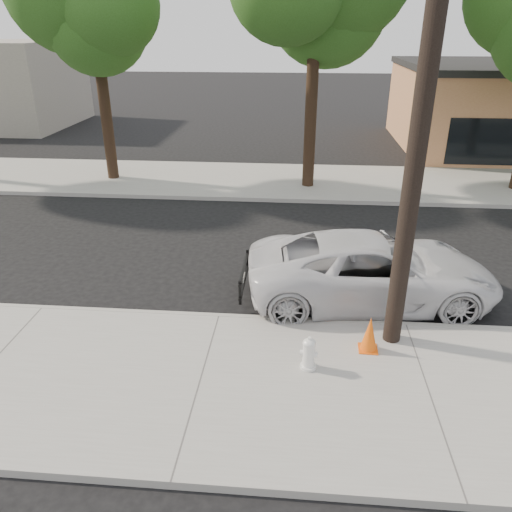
{
  "coord_description": "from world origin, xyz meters",
  "views": [
    {
      "loc": [
        1.61,
        -11.31,
        5.91
      ],
      "look_at": [
        0.7,
        -0.82,
        1.0
      ],
      "focal_mm": 35.0,
      "sensor_mm": 36.0,
      "label": 1
    }
  ],
  "objects_px": {
    "utility_pole": "(423,106)",
    "traffic_cone": "(370,334)",
    "police_cruiser": "(372,269)",
    "fire_hydrant": "(309,354)"
  },
  "relations": [
    {
      "from": "utility_pole",
      "to": "police_cruiser",
      "type": "xyz_separation_m",
      "value": [
        -0.22,
        1.84,
        -3.91
      ]
    },
    {
      "from": "fire_hydrant",
      "to": "police_cruiser",
      "type": "bearing_deg",
      "value": 71.92
    },
    {
      "from": "fire_hydrant",
      "to": "utility_pole",
      "type": "bearing_deg",
      "value": 41.26
    },
    {
      "from": "police_cruiser",
      "to": "fire_hydrant",
      "type": "bearing_deg",
      "value": 148.05
    },
    {
      "from": "traffic_cone",
      "to": "fire_hydrant",
      "type": "bearing_deg",
      "value": -150.22
    },
    {
      "from": "police_cruiser",
      "to": "utility_pole",
      "type": "bearing_deg",
      "value": -178.55
    },
    {
      "from": "utility_pole",
      "to": "traffic_cone",
      "type": "xyz_separation_m",
      "value": [
        -0.51,
        -0.41,
        -4.2
      ]
    },
    {
      "from": "police_cruiser",
      "to": "traffic_cone",
      "type": "distance_m",
      "value": 2.28
    },
    {
      "from": "utility_pole",
      "to": "traffic_cone",
      "type": "height_order",
      "value": "utility_pole"
    },
    {
      "from": "police_cruiser",
      "to": "fire_hydrant",
      "type": "relative_size",
      "value": 9.17
    }
  ]
}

